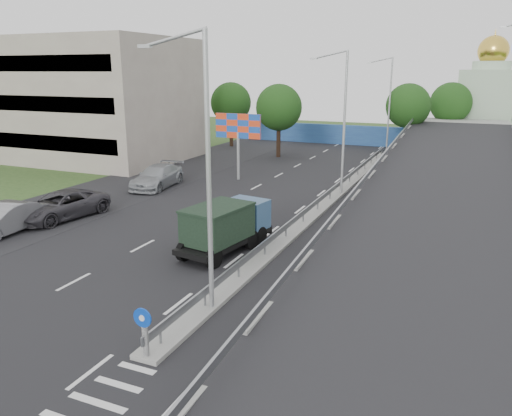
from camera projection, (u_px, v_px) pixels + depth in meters
The scene contains 22 objects.
ground at pixel (100, 402), 13.85m from camera, with size 160.00×160.00×0.00m, color #2D4C1E.
road_surface at pixel (269, 211), 32.69m from camera, with size 26.00×90.00×0.04m, color black.
parking_strip at pixel (110, 192), 37.67m from camera, with size 8.00×90.00×0.05m, color black.
median at pixel (330, 200), 35.05m from camera, with size 1.00×44.00×0.20m, color gray.
overpass_ramp at pixel (445, 187), 31.74m from camera, with size 10.00×50.00×3.50m.
median_guardrail at pixel (330, 191), 34.88m from camera, with size 0.09×44.00×0.71m.
sign_bollard at pixel (144, 332), 15.50m from camera, with size 0.64×0.23×1.67m.
lamp_post_near at pixel (204, 161), 17.57m from camera, with size 2.74×0.18×10.08m.
lamp_post_mid at pixel (342, 116), 35.26m from camera, with size 2.74×0.18×10.08m.
lamp_post_far at pixel (388, 101), 52.96m from camera, with size 2.74×0.18×10.08m.
beige_building at pixel (73, 99), 52.05m from camera, with size 24.00×14.00×12.00m, color gray.
blue_wall at pixel (359, 136), 61.06m from camera, with size 30.00×0.50×2.40m, color #26478E.
church at pixel (487, 101), 61.69m from camera, with size 7.00×7.00×13.80m.
billboard at pixel (238, 130), 40.95m from camera, with size 4.00×0.24×5.50m.
tree_left_mid at pixel (279, 108), 51.69m from camera, with size 4.80×4.80×7.60m.
tree_median_far at pixel (408, 106), 54.17m from camera, with size 4.80×4.80×7.60m.
tree_left_far at pixel (231, 103), 59.17m from camera, with size 4.80×4.80×7.60m.
tree_ramp_far at pixel (451, 103), 58.83m from camera, with size 4.80×4.80×7.60m.
dump_truck at pixel (226, 225), 25.08m from camera, with size 2.99×5.97×2.52m.
parked_car_b at pixel (4, 219), 27.88m from camera, with size 1.80×5.16×1.70m, color gray.
parked_car_c at pixel (61, 205), 30.78m from camera, with size 2.80×6.06×1.68m, color #37353A.
parked_car_d at pixel (157, 177), 39.08m from camera, with size 2.41×5.93×1.72m, color #9B9FA3.
Camera 1 is at (8.71, -9.21, 8.88)m, focal length 35.00 mm.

